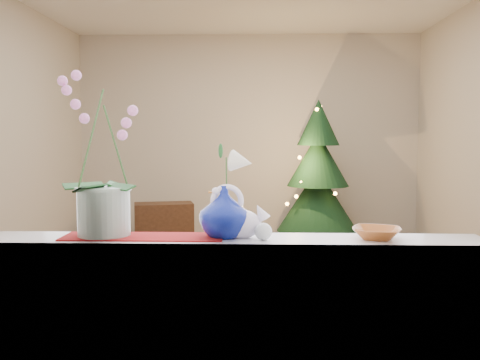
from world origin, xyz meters
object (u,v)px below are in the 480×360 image
object	(u,v)px
swan	(239,213)
side_table	(164,224)
blue_vase	(224,208)
paperweight	(263,232)
xmas_tree	(318,174)
amber_dish	(377,234)
orchid_pot	(103,154)

from	to	relation	value
swan	side_table	world-z (taller)	swan
blue_vase	paperweight	distance (m)	0.20
blue_vase	paperweight	bearing A→B (deg)	-19.04
paperweight	xmas_tree	bearing A→B (deg)	80.46
swan	paperweight	distance (m)	0.14
amber_dish	paperweight	bearing A→B (deg)	-175.01
orchid_pot	xmas_tree	distance (m)	4.43
side_table	xmas_tree	bearing A→B (deg)	-15.08
orchid_pot	swan	xyz separation A→B (m)	(0.60, -0.01, -0.25)
orchid_pot	amber_dish	distance (m)	1.23
swan	side_table	bearing A→B (deg)	96.03
swan	side_table	size ratio (longest dim) A/B	0.36
swan	paperweight	size ratio (longest dim) A/B	3.46
orchid_pot	side_table	size ratio (longest dim) A/B	1.02
blue_vase	swan	bearing A→B (deg)	-2.75
amber_dish	side_table	bearing A→B (deg)	111.42
orchid_pot	swan	world-z (taller)	orchid_pot
orchid_pot	xmas_tree	world-z (taller)	xmas_tree
xmas_tree	side_table	bearing A→B (deg)	178.75
swan	paperweight	bearing A→B (deg)	-36.53
amber_dish	side_table	size ratio (longest dim) A/B	0.24
swan	side_table	xyz separation A→B (m)	(-1.08, 4.23, -0.76)
amber_dish	xmas_tree	world-z (taller)	xmas_tree
blue_vase	xmas_tree	xyz separation A→B (m)	(0.88, 4.19, -0.15)
orchid_pot	amber_dish	world-z (taller)	orchid_pot
swan	orchid_pot	bearing A→B (deg)	170.88
blue_vase	amber_dish	bearing A→B (deg)	-1.38
paperweight	side_table	size ratio (longest dim) A/B	0.10
blue_vase	amber_dish	distance (m)	0.67
swan	amber_dish	world-z (taller)	swan
swan	xmas_tree	world-z (taller)	xmas_tree
blue_vase	side_table	distance (m)	4.42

